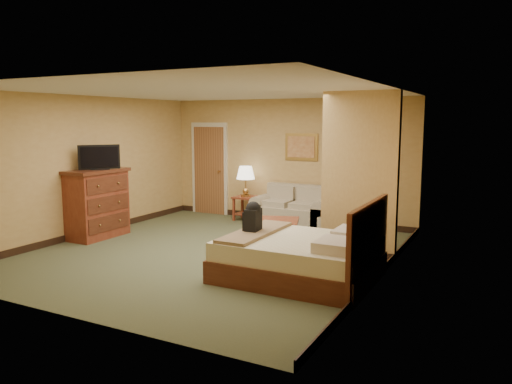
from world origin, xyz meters
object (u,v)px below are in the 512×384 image
Objects in this scene: loveseat at (293,213)px; dresser at (97,203)px; bed at (303,257)px; coffee_table at (277,227)px.

dresser is (-2.80, -2.61, 0.37)m from loveseat.
loveseat is at bearing 115.56° from bed.
dresser reaches higher than bed.
dresser reaches higher than loveseat.
bed is at bearing -53.16° from coffee_table.
dresser reaches higher than coffee_table.
coffee_table is at bearing 15.49° from dresser.
coffee_table is 0.74× the size of dresser.
bed is (4.29, -0.52, -0.33)m from dresser.
loveseat is 1.77m from coffee_table.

